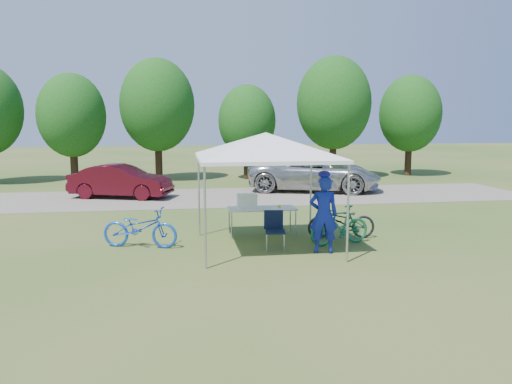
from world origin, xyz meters
TOP-DOWN VIEW (x-y plane):
  - ground at (0.00, 0.00)m, footprint 100.00×100.00m
  - gravel_strip at (0.00, 8.00)m, footprint 24.00×5.00m
  - canopy at (0.00, 0.00)m, footprint 4.53×4.53m
  - treeline at (-0.29, 14.05)m, footprint 24.89×4.28m
  - folding_table at (0.13, 1.31)m, footprint 1.77×0.74m
  - folding_chair at (0.20, -0.09)m, footprint 0.52×0.54m
  - cooler at (-0.26, 1.31)m, footprint 0.52×0.35m
  - ice_cream_cup at (0.59, 1.26)m, footprint 0.09×0.09m
  - cyclist at (1.22, -0.67)m, footprint 0.71×0.53m
  - bike_blue at (-2.94, 0.48)m, footprint 1.92×1.12m
  - bike_green at (1.83, -0.00)m, footprint 1.67×0.82m
  - bike_dark at (2.08, 0.59)m, footprint 1.78×0.73m
  - minivan at (3.71, 9.17)m, footprint 6.10×4.14m
  - sedan at (-4.25, 8.42)m, footprint 4.15×2.52m

SIDE VIEW (x-z plane):
  - ground at x=0.00m, z-range 0.00..0.00m
  - gravel_strip at x=0.00m, z-range 0.00..0.02m
  - bike_dark at x=2.08m, z-range 0.00..0.91m
  - bike_blue at x=-2.94m, z-range 0.00..0.95m
  - bike_green at x=1.83m, z-range 0.00..0.96m
  - folding_chair at x=0.20m, z-range 0.08..0.97m
  - sedan at x=-4.25m, z-range 0.02..1.31m
  - folding_table at x=0.13m, z-range 0.32..1.05m
  - ice_cream_cup at x=0.59m, z-range 0.73..0.79m
  - minivan at x=3.71m, z-range 0.02..1.57m
  - cyclist at x=1.22m, z-range 0.00..1.77m
  - cooler at x=-0.26m, z-range 0.73..1.10m
  - canopy at x=0.00m, z-range 1.15..4.15m
  - treeline at x=-0.29m, z-range 0.38..6.68m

